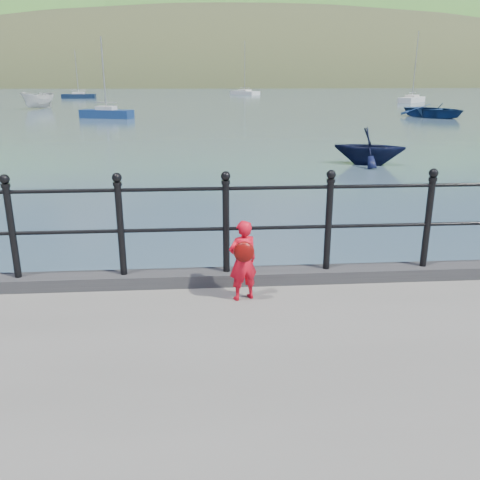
{
  "coord_description": "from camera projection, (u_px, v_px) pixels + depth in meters",
  "views": [
    {
      "loc": [
        0.33,
        -5.76,
        3.35
      ],
      "look_at": [
        0.76,
        -0.2,
        1.55
      ],
      "focal_mm": 38.0,
      "sensor_mm": 36.0,
      "label": 1
    }
  ],
  "objects": [
    {
      "name": "ground",
      "position": [
        180.0,
        352.0,
        6.47
      ],
      "size": [
        600.0,
        600.0,
        0.0
      ],
      "primitive_type": "plane",
      "color": "#2D4251",
      "rests_on": "ground"
    },
    {
      "name": "kerb",
      "position": [
        176.0,
        278.0,
        6.0
      ],
      "size": [
        60.0,
        0.3,
        0.15
      ],
      "primitive_type": "cube",
      "color": "#28282B",
      "rests_on": "quay"
    },
    {
      "name": "railing",
      "position": [
        173.0,
        217.0,
        5.77
      ],
      "size": [
        18.11,
        0.11,
        1.2
      ],
      "color": "black",
      "rests_on": "kerb"
    },
    {
      "name": "far_shore",
      "position": [
        280.0,
        133.0,
        243.38
      ],
      "size": [
        830.0,
        200.0,
        156.0
      ],
      "color": "#333A21",
      "rests_on": "ground"
    },
    {
      "name": "child",
      "position": [
        243.0,
        260.0,
        5.48
      ],
      "size": [
        0.38,
        0.34,
        0.9
      ],
      "rotation": [
        0.0,
        0.0,
        3.5
      ],
      "color": "red",
      "rests_on": "quay"
    },
    {
      "name": "launch_blue",
      "position": [
        435.0,
        110.0,
        43.43
      ],
      "size": [
        6.05,
        6.92,
        1.19
      ],
      "primitive_type": "imported",
      "rotation": [
        0.0,
        0.0,
        0.4
      ],
      "color": "navy",
      "rests_on": "ground"
    },
    {
      "name": "launch_white",
      "position": [
        38.0,
        100.0,
        55.23
      ],
      "size": [
        3.53,
        5.03,
        1.82
      ],
      "primitive_type": "imported",
      "rotation": [
        0.0,
        0.0,
        -0.42
      ],
      "color": "silver",
      "rests_on": "ground"
    },
    {
      "name": "launch_navy",
      "position": [
        370.0,
        146.0,
        20.06
      ],
      "size": [
        3.38,
        3.15,
        1.45
      ],
      "primitive_type": "imported",
      "rotation": [
        0.0,
        0.0,
        1.23
      ],
      "color": "black",
      "rests_on": "ground"
    },
    {
      "name": "sailboat_far",
      "position": [
        412.0,
        100.0,
        69.04
      ],
      "size": [
        5.47,
        6.16,
        9.26
      ],
      "rotation": [
        0.0,
        0.0,
        0.89
      ],
      "color": "silver",
      "rests_on": "ground"
    },
    {
      "name": "sailboat_port",
      "position": [
        107.0,
        114.0,
        42.68
      ],
      "size": [
        4.65,
        2.78,
        6.65
      ],
      "rotation": [
        0.0,
        0.0,
        -0.33
      ],
      "color": "navy",
      "rests_on": "ground"
    },
    {
      "name": "sailboat_left",
      "position": [
        79.0,
        96.0,
        81.67
      ],
      "size": [
        5.24,
        1.63,
        7.56
      ],
      "rotation": [
        0.0,
        0.0,
        -0.0
      ],
      "color": "#0D1A31",
      "rests_on": "ground"
    },
    {
      "name": "sailboat_deep",
      "position": [
        245.0,
        93.0,
        98.27
      ],
      "size": [
        5.51,
        6.82,
        10.01
      ],
      "rotation": [
        0.0,
        0.0,
        -0.98
      ],
      "color": "silver",
      "rests_on": "ground"
    }
  ]
}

